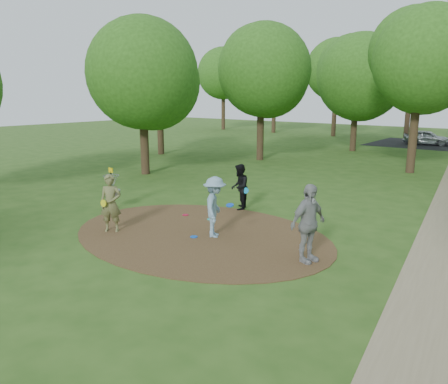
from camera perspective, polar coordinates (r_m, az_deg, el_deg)
The scene contains 12 objects.
ground at distance 13.27m, azimuth -3.19°, elevation -5.54°, with size 100.00×100.00×0.00m, color #2D5119.
dirt_clearing at distance 13.26m, azimuth -3.19°, elevation -5.50°, with size 8.40×8.40×0.02m, color #47301C.
player_observer_with_disc at distance 13.70m, azimuth -14.57°, elevation -1.46°, with size 0.78×0.73×1.78m.
player_throwing_with_disc at distance 12.79m, azimuth -1.20°, elevation -1.99°, with size 1.29×1.35×1.81m.
player_walking_with_disc at distance 15.88m, azimuth 2.03°, elevation 0.66°, with size 0.94×1.02×1.68m.
player_waiting_with_disc at distance 11.04m, azimuth 10.92°, elevation -4.08°, with size 0.76×1.26×2.01m.
disc_ground_cyan at distance 14.70m, azimuth -1.78°, elevation -3.58°, with size 0.22×0.22×0.02m, color #17B8B7.
disc_ground_blue at distance 12.97m, azimuth -3.95°, elevation -5.85°, with size 0.22×0.22×0.02m, color blue.
disc_ground_red at distance 15.28m, azimuth -5.06°, elevation -2.99°, with size 0.22×0.22×0.02m, color #B61236.
car_left at distance 40.17m, azimuth 24.95°, elevation 6.47°, with size 1.46×3.63×1.24m, color #A7ABAF.
disc_golf_basket at distance 16.44m, azimuth -14.47°, elevation 0.80°, with size 0.63×0.63×1.54m.
tree_ring at distance 20.38m, azimuth 18.87°, elevation 15.22°, with size 36.63×45.80×9.63m.
Camera 1 is at (8.29, -9.49, 4.14)m, focal length 35.00 mm.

